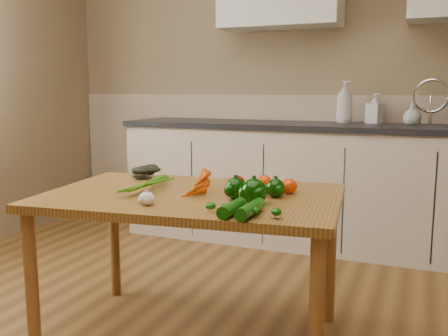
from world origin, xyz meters
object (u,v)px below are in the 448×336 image
zucchini_b (232,208)px  table (192,210)px  soap_bottle_c (412,114)px  garlic_bulb (147,198)px  tomato_b (264,182)px  soap_bottle_b (375,108)px  zucchini_a (250,209)px  carrot_bunch (183,185)px  pepper_c (254,192)px  tomato_c (289,186)px  tomato_a (238,182)px  pepper_b (275,188)px  pepper_a (236,188)px  leafy_greens (144,170)px  soap_bottle_a (344,102)px

zucchini_b → table: bearing=136.3°
soap_bottle_c → zucchini_b: soap_bottle_c is taller
garlic_bulb → zucchini_b: bearing=-2.4°
soap_bottle_c → tomato_b: size_ratio=2.08×
soap_bottle_b → soap_bottle_c: 0.27m
tomato_b → zucchini_a: tomato_b is taller
carrot_bunch → pepper_c: bearing=-23.4°
table → carrot_bunch: bearing=154.3°
zucchini_a → tomato_c: bearing=86.2°
soap_bottle_b → tomato_a: size_ratio=3.29×
table → tomato_c: tomato_c is taller
table → zucchini_a: 0.47m
tomato_a → tomato_b: 0.12m
table → pepper_b: 0.39m
pepper_a → zucchini_a: 0.29m
pepper_b → zucchini_a: size_ratio=0.40×
leafy_greens → tomato_a: (0.54, -0.07, -0.02)m
soap_bottle_a → pepper_a: bearing=-149.2°
carrot_bunch → zucchini_b: carrot_bunch is taller
tomato_b → soap_bottle_a: bearing=86.1°
zucchini_a → carrot_bunch: bearing=144.8°
carrot_bunch → leafy_greens: leafy_greens is taller
soap_bottle_b → zucchini_a: (-0.22, -2.09, -0.29)m
soap_bottle_b → zucchini_b: size_ratio=1.25×
garlic_bulb → pepper_c: size_ratio=0.62×
table → soap_bottle_b: (0.59, 1.81, 0.40)m
soap_bottle_a → tomato_a: bearing=-152.3°
zucchini_b → tomato_a: bearing=108.2°
table → tomato_c: 0.44m
carrot_bunch → zucchini_a: bearing=-41.6°
table → soap_bottle_c: (0.84, 1.74, 0.36)m
carrot_bunch → tomato_a: (0.20, 0.16, -0.00)m
soap_bottle_c → leafy_greens: (-1.24, -1.50, -0.24)m
soap_bottle_a → soap_bottle_b: bearing=-44.1°
pepper_b → zucchini_b: size_ratio=0.46×
pepper_c → table: bearing=163.4°
table → pepper_b: size_ratio=17.29×
soap_bottle_a → carrot_bunch: 1.84m
soap_bottle_b → tomato_b: 1.66m
table → zucchini_b: (0.30, -0.29, 0.10)m
pepper_a → zucchini_a: size_ratio=0.45×
pepper_b → pepper_c: 0.16m
pepper_c → zucchini_a: (0.05, -0.18, -0.03)m
pepper_b → tomato_b: 0.17m
garlic_bulb → pepper_b: (0.43, 0.33, 0.01)m
tomato_a → tomato_b: bearing=13.3°
pepper_c → tomato_b: pepper_c is taller
soap_bottle_a → tomato_b: (-0.11, -1.57, -0.33)m
zucchini_b → zucchini_a: bearing=7.3°
carrot_bunch → pepper_a: size_ratio=2.67×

